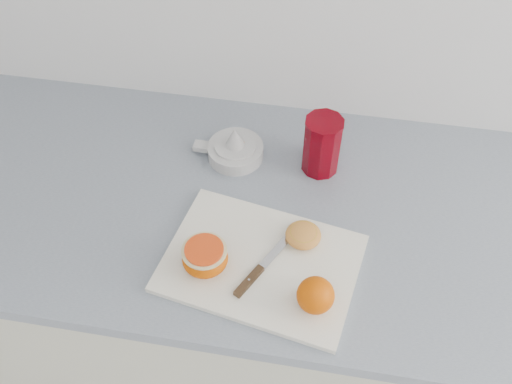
% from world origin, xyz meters
% --- Properties ---
extents(counter, '(2.46, 0.64, 0.89)m').
position_xyz_m(counter, '(0.00, 1.70, 0.45)').
color(counter, beige).
rests_on(counter, ground).
extents(cutting_board, '(0.39, 0.31, 0.01)m').
position_xyz_m(cutting_board, '(-0.00, 1.55, 0.90)').
color(cutting_board, white).
rests_on(cutting_board, counter).
extents(whole_orange, '(0.07, 0.07, 0.07)m').
position_xyz_m(whole_orange, '(0.10, 1.48, 0.93)').
color(whole_orange, '#F66B00').
rests_on(whole_orange, cutting_board).
extents(half_orange, '(0.08, 0.08, 0.05)m').
position_xyz_m(half_orange, '(-0.10, 1.53, 0.93)').
color(half_orange, '#F66B00').
rests_on(half_orange, cutting_board).
extents(squeezed_shell, '(0.07, 0.07, 0.03)m').
position_xyz_m(squeezed_shell, '(0.07, 1.61, 0.92)').
color(squeezed_shell, orange).
rests_on(squeezed_shell, cutting_board).
extents(paring_knife, '(0.09, 0.16, 0.01)m').
position_xyz_m(paring_knife, '(-0.01, 1.52, 0.91)').
color(paring_knife, '#462C1B').
rests_on(paring_knife, cutting_board).
extents(citrus_juicer, '(0.15, 0.12, 0.08)m').
position_xyz_m(citrus_juicer, '(-0.11, 1.82, 0.91)').
color(citrus_juicer, silver).
rests_on(citrus_juicer, counter).
extents(red_tumbler, '(0.08, 0.08, 0.13)m').
position_xyz_m(red_tumbler, '(0.08, 1.82, 0.95)').
color(red_tumbler, '#6B000B').
rests_on(red_tumbler, counter).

